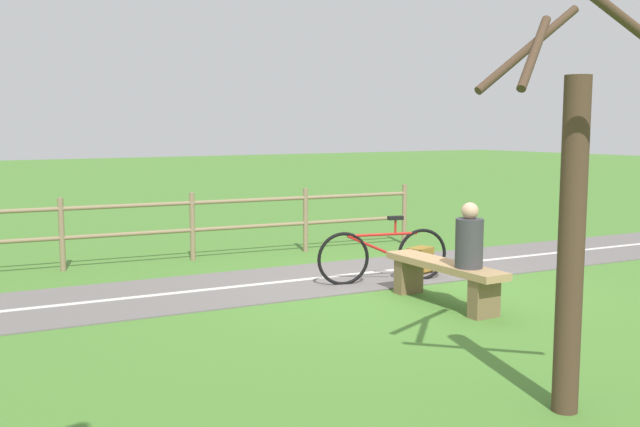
% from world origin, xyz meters
% --- Properties ---
extents(ground_plane, '(80.00, 80.00, 0.00)m').
position_xyz_m(ground_plane, '(0.00, 0.00, 0.00)').
color(ground_plane, '#477A2D').
extents(paved_path, '(4.92, 36.04, 0.02)m').
position_xyz_m(paved_path, '(1.33, 4.00, 0.01)').
color(paved_path, '#66605E').
rests_on(paved_path, ground_plane).
extents(path_centre_line, '(2.77, 31.90, 0.00)m').
position_xyz_m(path_centre_line, '(1.33, 4.00, 0.02)').
color(path_centre_line, silver).
rests_on(path_centre_line, paved_path).
extents(bench, '(1.77, 0.41, 0.50)m').
position_xyz_m(bench, '(-0.87, 0.10, 0.34)').
color(bench, '#A88456').
rests_on(bench, ground_plane).
extents(person_seated, '(0.31, 0.31, 0.72)m').
position_xyz_m(person_seated, '(-1.27, 0.11, 0.81)').
color(person_seated, '#38383D').
rests_on(person_seated, bench).
extents(bicycle, '(0.52, 1.73, 0.87)m').
position_xyz_m(bicycle, '(0.41, 0.01, 0.37)').
color(bicycle, black).
rests_on(bicycle, ground_plane).
extents(backpack, '(0.34, 0.39, 0.36)m').
position_xyz_m(backpack, '(0.64, -0.81, 0.18)').
color(backpack, olive).
rests_on(backpack, ground_plane).
extents(fence_roadside, '(1.17, 9.39, 1.04)m').
position_xyz_m(fence_roadside, '(3.31, 2.47, 0.62)').
color(fence_roadside, '#847051').
rests_on(fence_roadside, ground_plane).
extents(tree_near_bench, '(1.27, 1.25, 3.01)m').
position_xyz_m(tree_near_bench, '(-3.70, 1.47, 1.39)').
color(tree_near_bench, '#473323').
rests_on(tree_near_bench, ground_plane).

